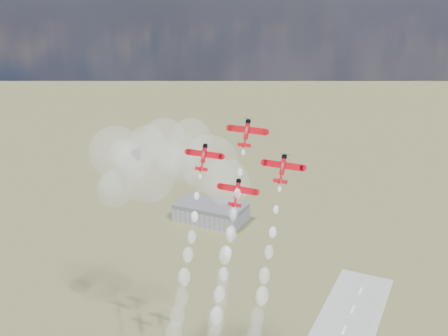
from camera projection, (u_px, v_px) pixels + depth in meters
hangar at (211, 212)px, 384.57m from camera, size 50.00×28.00×13.00m
plane_lead at (247, 132)px, 158.74m from camera, size 12.14×5.55×8.27m
plane_left at (204, 157)px, 163.88m from camera, size 12.14×5.55×8.27m
plane_right at (283, 168)px, 153.19m from camera, size 12.14×5.55×8.27m
plane_slot at (237, 192)px, 158.33m from camera, size 12.14×5.55×8.27m
smoke_trail_lead at (222, 284)px, 157.77m from camera, size 5.14×21.87×50.44m
smoke_trail_left at (180, 303)px, 163.03m from camera, size 5.37×21.49×49.33m
smoke_trail_right at (256, 325)px, 152.22m from camera, size 5.20×21.71×49.55m
drifted_smoke_cloud at (160, 162)px, 198.50m from camera, size 68.26×34.82×41.11m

